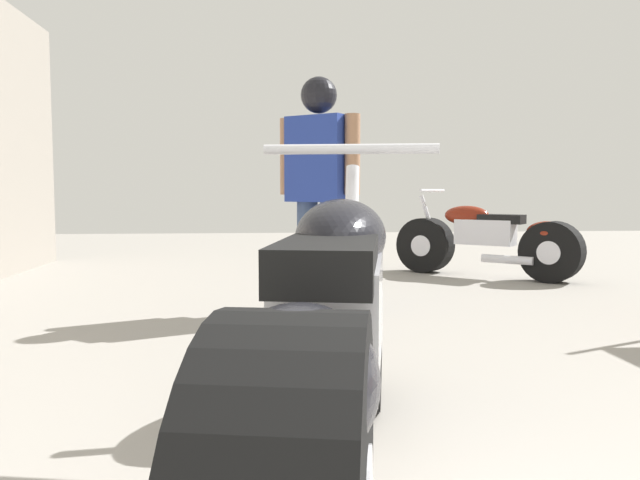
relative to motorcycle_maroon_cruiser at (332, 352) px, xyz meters
The scene contains 4 objects.
ground_plane 2.32m from the motorcycle_maroon_cruiser, 76.02° to the left, with size 18.40×18.40×0.00m, color gray.
motorcycle_maroon_cruiser is the anchor object (origin of this frame).
motorcycle_black_naked 4.96m from the motorcycle_maroon_cruiser, 65.44° to the left, with size 1.61×1.40×0.89m.
mechanic_in_blue 2.93m from the motorcycle_maroon_cruiser, 85.86° to the left, with size 0.59×0.48×1.68m.
Camera 1 is at (-0.73, -0.06, 0.88)m, focal length 35.66 mm.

